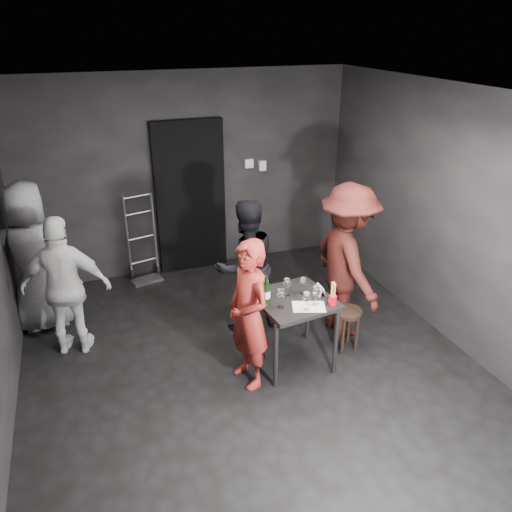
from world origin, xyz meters
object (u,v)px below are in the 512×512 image
object	(u,v)px
man_maroon	(348,250)
hand_truck	(145,264)
woman_black	(246,264)
bystander_cream	(66,286)
tasting_table	(294,307)
wine_bottle	(266,294)
breadstick_cup	(333,294)
server_red	(249,315)
stool	(347,319)
bystander_grey	(32,247)

from	to	relation	value
man_maroon	hand_truck	bearing A→B (deg)	43.28
woman_black	bystander_cream	distance (m)	1.89
man_maroon	bystander_cream	xyz separation A→B (m)	(-2.88, 0.65, -0.23)
tasting_table	man_maroon	size ratio (longest dim) A/B	0.37
woman_black	wine_bottle	world-z (taller)	woman_black
hand_truck	bystander_cream	bearing A→B (deg)	-137.29
woman_black	breadstick_cup	distance (m)	1.15
server_red	woman_black	distance (m)	0.98
stool	bystander_cream	world-z (taller)	bystander_cream
tasting_table	woman_black	bearing A→B (deg)	106.67
hand_truck	woman_black	bearing A→B (deg)	-73.16
stool	man_maroon	xyz separation A→B (m)	(0.13, 0.32, 0.65)
hand_truck	man_maroon	xyz separation A→B (m)	(1.92, -2.06, 0.80)
stool	bystander_grey	xyz separation A→B (m)	(-3.05, 1.60, 0.64)
woman_black	breadstick_cup	size ratio (longest dim) A/B	6.23
tasting_table	wine_bottle	distance (m)	0.38
hand_truck	wine_bottle	bearing A→B (deg)	-83.76
server_red	man_maroon	world-z (taller)	man_maroon
woman_black	wine_bottle	size ratio (longest dim) A/B	5.02
stool	wine_bottle	xyz separation A→B (m)	(-0.94, -0.04, 0.51)
stool	hand_truck	bearing A→B (deg)	127.01
man_maroon	wine_bottle	size ratio (longest dim) A/B	6.38
hand_truck	bystander_grey	bearing A→B (deg)	-161.42
server_red	wine_bottle	world-z (taller)	server_red
server_red	breadstick_cup	distance (m)	0.84
man_maroon	bystander_grey	xyz separation A→B (m)	(-3.19, 1.28, -0.01)
server_red	breadstick_cup	size ratio (longest dim) A/B	5.86
stool	woman_black	bearing A→B (deg)	138.23
woman_black	tasting_table	bearing A→B (deg)	98.82
man_maroon	woman_black	bearing A→B (deg)	65.57
server_red	bystander_cream	xyz separation A→B (m)	(-1.59, 1.12, 0.04)
stool	bystander_grey	world-z (taller)	bystander_grey
woman_black	breadstick_cup	world-z (taller)	woman_black
hand_truck	woman_black	world-z (taller)	woman_black
stool	server_red	world-z (taller)	server_red
server_red	tasting_table	bearing A→B (deg)	92.54
tasting_table	server_red	xyz separation A→B (m)	(-0.53, -0.14, 0.10)
man_maroon	breadstick_cup	size ratio (longest dim) A/B	7.92
breadstick_cup	stool	bearing A→B (deg)	35.72
man_maroon	server_red	bearing A→B (deg)	110.18
hand_truck	stool	world-z (taller)	hand_truck
bystander_grey	breadstick_cup	bearing A→B (deg)	142.77
bystander_grey	hand_truck	bearing A→B (deg)	-151.47
stool	wine_bottle	world-z (taller)	wine_bottle
man_maroon	wine_bottle	distance (m)	1.14
server_red	bystander_grey	bearing A→B (deg)	-145.02
man_maroon	tasting_table	bearing A→B (deg)	113.56
stool	woman_black	xyz separation A→B (m)	(-0.87, 0.78, 0.44)
hand_truck	woman_black	size ratio (longest dim) A/B	0.75
woman_black	server_red	bearing A→B (deg)	64.82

